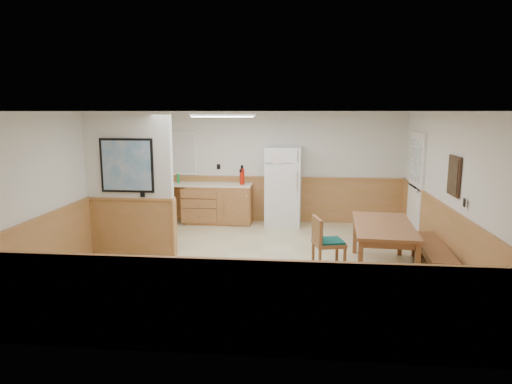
# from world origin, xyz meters

# --- Properties ---
(ground) EXTENTS (6.00, 6.00, 0.00)m
(ground) POSITION_xyz_m (0.00, 0.00, 0.00)
(ground) COLOR tan
(ground) RESTS_ON ground
(ceiling) EXTENTS (6.00, 6.00, 0.02)m
(ceiling) POSITION_xyz_m (0.00, 0.00, 2.50)
(ceiling) COLOR white
(ceiling) RESTS_ON back_wall
(back_wall) EXTENTS (6.00, 0.02, 2.50)m
(back_wall) POSITION_xyz_m (0.00, 3.00, 1.25)
(back_wall) COLOR white
(back_wall) RESTS_ON ground
(right_wall) EXTENTS (0.02, 6.00, 2.50)m
(right_wall) POSITION_xyz_m (3.00, 0.00, 1.25)
(right_wall) COLOR white
(right_wall) RESTS_ON ground
(left_wall) EXTENTS (0.02, 6.00, 2.50)m
(left_wall) POSITION_xyz_m (-3.00, 0.00, 1.25)
(left_wall) COLOR white
(left_wall) RESTS_ON ground
(wainscot_back) EXTENTS (6.00, 0.04, 1.00)m
(wainscot_back) POSITION_xyz_m (0.00, 2.98, 0.50)
(wainscot_back) COLOR #C3774E
(wainscot_back) RESTS_ON ground
(wainscot_right) EXTENTS (0.04, 6.00, 1.00)m
(wainscot_right) POSITION_xyz_m (2.98, 0.00, 0.50)
(wainscot_right) COLOR #C3774E
(wainscot_right) RESTS_ON ground
(wainscot_left) EXTENTS (0.04, 6.00, 1.00)m
(wainscot_left) POSITION_xyz_m (-2.98, 0.00, 0.50)
(wainscot_left) COLOR #C3774E
(wainscot_left) RESTS_ON ground
(partition_wall) EXTENTS (1.50, 0.20, 2.50)m
(partition_wall) POSITION_xyz_m (-2.25, 0.19, 1.23)
(partition_wall) COLOR white
(partition_wall) RESTS_ON ground
(kitchen_counter) EXTENTS (2.20, 0.61, 1.00)m
(kitchen_counter) POSITION_xyz_m (-1.21, 2.68, 0.46)
(kitchen_counter) COLOR #B3713F
(kitchen_counter) RESTS_ON ground
(exterior_door) EXTENTS (0.07, 1.02, 2.15)m
(exterior_door) POSITION_xyz_m (2.96, 1.90, 1.05)
(exterior_door) COLOR white
(exterior_door) RESTS_ON ground
(kitchen_window) EXTENTS (0.80, 0.04, 1.00)m
(kitchen_window) POSITION_xyz_m (-2.10, 2.98, 1.55)
(kitchen_window) COLOR white
(kitchen_window) RESTS_ON back_wall
(wall_painting) EXTENTS (0.04, 0.50, 0.60)m
(wall_painting) POSITION_xyz_m (2.97, -0.30, 1.55)
(wall_painting) COLOR #362215
(wall_painting) RESTS_ON right_wall
(fluorescent_fixture) EXTENTS (1.20, 0.30, 0.09)m
(fluorescent_fixture) POSITION_xyz_m (-0.80, 1.30, 2.45)
(fluorescent_fixture) COLOR white
(fluorescent_fixture) RESTS_ON ceiling
(refrigerator) EXTENTS (0.80, 0.74, 1.74)m
(refrigerator) POSITION_xyz_m (0.31, 2.63, 0.87)
(refrigerator) COLOR white
(refrigerator) RESTS_ON ground
(dining_table) EXTENTS (1.02, 1.85, 0.75)m
(dining_table) POSITION_xyz_m (1.99, -0.18, 0.66)
(dining_table) COLOR #A7603D
(dining_table) RESTS_ON ground
(dining_bench) EXTENTS (0.51, 1.78, 0.45)m
(dining_bench) POSITION_xyz_m (2.76, -0.26, 0.35)
(dining_bench) COLOR #A7603D
(dining_bench) RESTS_ON ground
(dining_chair) EXTENTS (0.73, 0.57, 0.85)m
(dining_chair) POSITION_xyz_m (1.06, -0.22, 0.49)
(dining_chair) COLOR #A7603D
(dining_chair) RESTS_ON ground
(fire_extinguisher) EXTENTS (0.14, 0.14, 0.43)m
(fire_extinguisher) POSITION_xyz_m (-0.61, 2.63, 1.09)
(fire_extinguisher) COLOR #B71909
(fire_extinguisher) RESTS_ON kitchen_counter
(soap_bottle) EXTENTS (0.07, 0.07, 0.21)m
(soap_bottle) POSITION_xyz_m (-2.09, 2.73, 1.01)
(soap_bottle) COLOR green
(soap_bottle) RESTS_ON kitchen_counter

